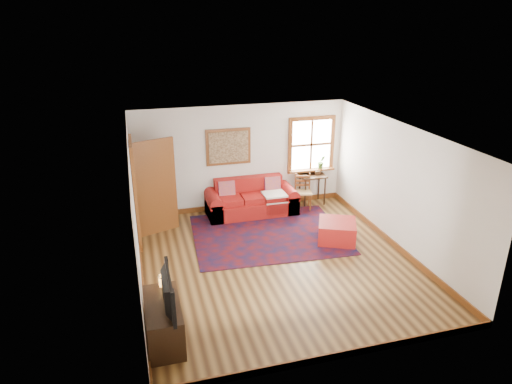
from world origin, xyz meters
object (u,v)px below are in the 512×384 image
object	(u,v)px
red_leather_sofa	(251,202)
media_cabinet	(164,322)
red_ottoman	(337,231)
ladder_back_chair	(303,190)
side_table	(313,180)

from	to	relation	value
red_leather_sofa	media_cabinet	distance (m)	4.67
red_ottoman	ladder_back_chair	xyz separation A→B (m)	(-0.06, 1.81, 0.24)
red_leather_sofa	red_ottoman	size ratio (longest dim) A/B	2.80
side_table	red_ottoman	bearing A→B (deg)	-97.67
red_ottoman	side_table	size ratio (longest dim) A/B	1.02
red_ottoman	side_table	world-z (taller)	side_table
red_ottoman	media_cabinet	size ratio (longest dim) A/B	0.68
red_leather_sofa	side_table	size ratio (longest dim) A/B	2.85
ladder_back_chair	red_leather_sofa	bearing A→B (deg)	178.03
ladder_back_chair	media_cabinet	world-z (taller)	ladder_back_chair
red_ottoman	media_cabinet	bearing A→B (deg)	-125.17
red_ottoman	red_leather_sofa	bearing A→B (deg)	150.24
ladder_back_chair	media_cabinet	bearing A→B (deg)	-132.47
media_cabinet	ladder_back_chair	bearing A→B (deg)	47.53
side_table	red_leather_sofa	bearing A→B (deg)	-173.30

